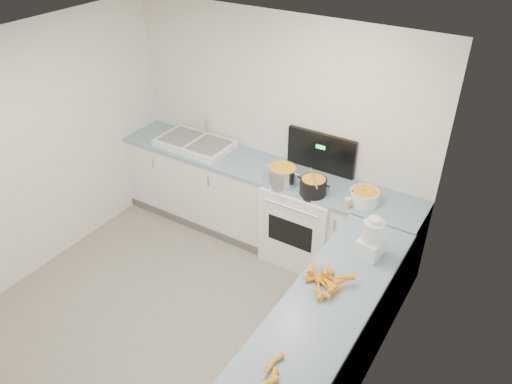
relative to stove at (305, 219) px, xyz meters
The scene contains 19 objects.
floor 1.84m from the stove, 108.07° to the right, with size 3.50×4.00×0.00m, color gray, non-canonical shape.
ceiling 2.69m from the stove, 108.07° to the right, with size 3.50×4.00×0.00m, color silver, non-canonical shape.
wall_back 1.00m from the stove, 150.23° to the left, with size 3.50×2.50×0.00m, color silver, non-canonical shape.
wall_left 2.96m from the stove, 143.77° to the right, with size 4.00×2.50×0.00m, color silver, non-canonical shape.
wall_right 2.21m from the stove, 54.55° to the right, with size 4.00×2.50×0.00m, color silver, non-canonical shape.
counter_back 0.55m from the stove, behind, with size 3.50×0.62×0.94m.
counter_right 1.65m from the stove, 56.99° to the right, with size 0.62×2.20×0.94m.
stove is the anchor object (origin of this frame).
sink 1.54m from the stove, behind, with size 0.86×0.52×0.31m.
steel_pot 0.61m from the stove, 138.72° to the right, with size 0.29×0.29×0.21m, color silver.
black_pot 0.58m from the stove, 49.55° to the right, with size 0.26×0.26×0.19m, color black.
wooden_spoon 0.68m from the stove, 49.55° to the right, with size 0.02×0.02×0.38m, color #AD7A47.
mixing_bowl 0.82m from the stove, ahead, with size 0.28×0.28×0.13m, color white.
extract_bottle 0.75m from the stove, 12.50° to the right, with size 0.04×0.04×0.11m, color #593319.
spice_jar 0.77m from the stove, 22.77° to the right, with size 0.05×0.05×0.09m, color #E5B266.
food_processor 1.37m from the stove, 38.15° to the right, with size 0.20×0.24×0.37m.
carrot_pile 1.57m from the stove, 57.79° to the right, with size 0.40×0.42×0.10m.
peeled_carrots 2.44m from the stove, 68.86° to the right, with size 0.15×0.42×0.04m.
peelings 1.76m from the stove, behind, with size 0.22×0.27×0.01m.
Camera 1 is at (2.40, -2.25, 3.60)m, focal length 35.00 mm.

